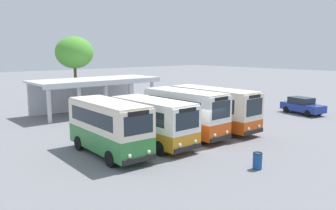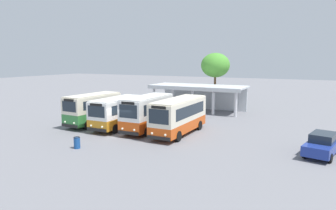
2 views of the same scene
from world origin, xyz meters
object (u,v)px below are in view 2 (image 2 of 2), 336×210
object	(u,v)px
litter_bin_apron	(77,143)
waiting_chair_fourth_seat	(201,108)
waiting_chair_end_by_column	(186,107)
city_bus_fourth_amber	(179,115)
waiting_chair_middle_seat	(195,108)
waiting_chair_second_from_end	(191,107)
city_bus_nearest_orange	(93,108)
city_bus_second_in_row	(118,111)
parked_car_flank	(322,144)
city_bus_middle_cream	(147,112)

from	to	relation	value
litter_bin_apron	waiting_chair_fourth_seat	bearing A→B (deg)	82.54
waiting_chair_end_by_column	city_bus_fourth_amber	bearing A→B (deg)	-69.21
litter_bin_apron	waiting_chair_middle_seat	bearing A→B (deg)	84.49
waiting_chair_second_from_end	waiting_chair_end_by_column	bearing A→B (deg)	175.45
waiting_chair_middle_seat	city_bus_nearest_orange	bearing A→B (deg)	-117.51
city_bus_second_in_row	waiting_chair_end_by_column	xyz separation A→B (m)	(1.86, 12.60, -1.16)
city_bus_second_in_row	litter_bin_apron	bearing A→B (deg)	-79.34
waiting_chair_second_from_end	waiting_chair_fourth_seat	bearing A→B (deg)	3.15
city_bus_nearest_orange	city_bus_fourth_amber	bearing A→B (deg)	2.70
city_bus_nearest_orange	waiting_chair_fourth_seat	size ratio (longest dim) A/B	7.78
parked_car_flank	waiting_chair_fourth_seat	xyz separation A→B (m)	(-14.25, 13.23, -0.30)
waiting_chair_second_from_end	waiting_chair_fourth_seat	size ratio (longest dim) A/B	1.00
parked_car_flank	city_bus_nearest_orange	bearing A→B (deg)	178.05
city_bus_second_in_row	city_bus_fourth_amber	distance (m)	6.45
city_bus_second_in_row	waiting_chair_second_from_end	size ratio (longest dim) A/B	7.73
city_bus_second_in_row	waiting_chair_fourth_seat	size ratio (longest dim) A/B	7.73
city_bus_fourth_amber	waiting_chair_middle_seat	bearing A→B (deg)	104.92
waiting_chair_fourth_seat	city_bus_second_in_row	bearing A→B (deg)	-107.32
waiting_chair_end_by_column	waiting_chair_fourth_seat	world-z (taller)	same
waiting_chair_end_by_column	waiting_chair_second_from_end	bearing A→B (deg)	-4.55
city_bus_nearest_orange	waiting_chair_fourth_seat	distance (m)	14.46
city_bus_nearest_orange	litter_bin_apron	size ratio (longest dim) A/B	7.43
city_bus_middle_cream	waiting_chair_middle_seat	world-z (taller)	city_bus_middle_cream
waiting_chair_second_from_end	city_bus_nearest_orange	bearing A→B (deg)	-114.89
waiting_chair_fourth_seat	waiting_chair_end_by_column	bearing A→B (deg)	-179.42
city_bus_nearest_orange	waiting_chair_second_from_end	distance (m)	13.76
waiting_chair_middle_seat	parked_car_flank	bearing A→B (deg)	-41.31
city_bus_fourth_amber	waiting_chair_fourth_seat	bearing A→B (deg)	101.67
city_bus_second_in_row	waiting_chair_second_from_end	xyz separation A→B (m)	(2.55, 12.55, -1.16)
waiting_chair_middle_seat	waiting_chair_fourth_seat	size ratio (longest dim) A/B	1.00
waiting_chair_second_from_end	city_bus_fourth_amber	bearing A→B (deg)	-72.07
waiting_chair_middle_seat	waiting_chair_fourth_seat	distance (m)	0.70
waiting_chair_second_from_end	waiting_chair_middle_seat	world-z (taller)	same
waiting_chair_middle_seat	litter_bin_apron	size ratio (longest dim) A/B	0.96
waiting_chair_end_by_column	waiting_chair_fourth_seat	size ratio (longest dim) A/B	1.00
parked_car_flank	waiting_chair_end_by_column	distance (m)	21.00
city_bus_fourth_amber	waiting_chair_end_by_column	xyz separation A→B (m)	(-4.57, 12.03, -1.28)
city_bus_nearest_orange	city_bus_second_in_row	size ratio (longest dim) A/B	1.01
city_bus_fourth_amber	parked_car_flank	distance (m)	11.86
waiting_chair_middle_seat	waiting_chair_fourth_seat	xyz separation A→B (m)	(0.69, 0.11, 0.00)
city_bus_nearest_orange	city_bus_fourth_amber	xyz separation A→B (m)	(9.64, 0.45, 0.02)
city_bus_second_in_row	city_bus_fourth_amber	bearing A→B (deg)	5.15
city_bus_middle_cream	waiting_chair_middle_seat	bearing A→B (deg)	89.85
city_bus_middle_cream	waiting_chair_end_by_column	bearing A→B (deg)	96.30
city_bus_middle_cream	city_bus_fourth_amber	world-z (taller)	city_bus_middle_cream
parked_car_flank	litter_bin_apron	size ratio (longest dim) A/B	4.94
waiting_chair_second_from_end	waiting_chair_middle_seat	xyz separation A→B (m)	(0.69, -0.03, 0.00)
city_bus_second_in_row	waiting_chair_second_from_end	bearing A→B (deg)	78.51
city_bus_middle_cream	waiting_chair_middle_seat	distance (m)	12.25
city_bus_second_in_row	waiting_chair_middle_seat	world-z (taller)	city_bus_second_in_row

